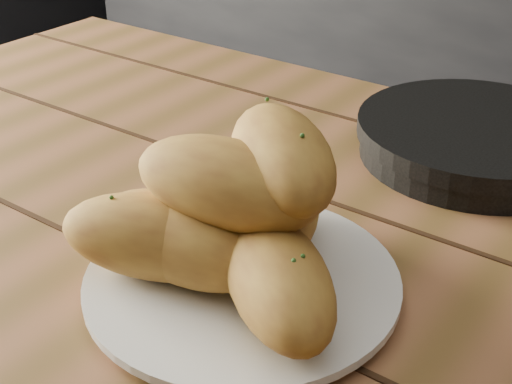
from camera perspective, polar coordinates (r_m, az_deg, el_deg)
name	(u,v)px	position (r m, az deg, el deg)	size (l,w,h in m)	color
table	(331,351)	(0.71, 6.02, -12.50)	(1.57, 0.87, 0.75)	brown
plate	(242,283)	(0.61, -1.10, -7.29)	(0.27, 0.27, 0.02)	white
bread_rolls	(232,218)	(0.58, -1.97, -2.07)	(0.29, 0.26, 0.14)	#BB8E34
skillet	(479,139)	(0.87, 17.38, 4.04)	(0.41, 0.28, 0.05)	black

